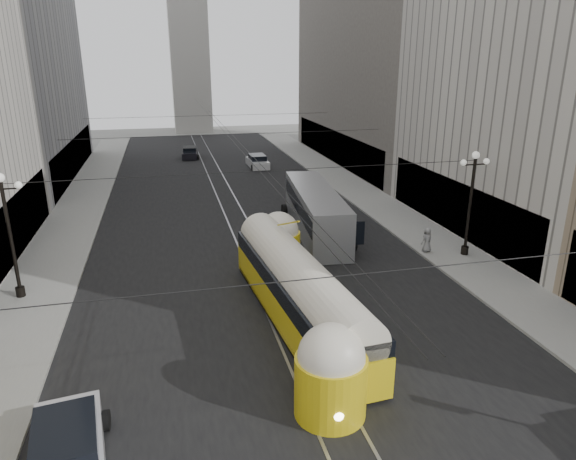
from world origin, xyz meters
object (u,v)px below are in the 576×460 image
city_bus (316,209)px  sedan_silver (67,452)px  streetcar (298,289)px  pedestrian_sidewalk_right (427,240)px

city_bus → sedan_silver: city_bus is taller
streetcar → pedestrian_sidewalk_right: size_ratio=9.93×
streetcar → city_bus: 12.91m
sedan_silver → pedestrian_sidewalk_right: bearing=36.2°
streetcar → sedan_silver: bearing=-140.7°
streetcar → city_bus: size_ratio=1.26×
pedestrian_sidewalk_right → streetcar: bearing=15.5°
city_bus → sedan_silver: bearing=-124.4°
streetcar → pedestrian_sidewalk_right: (10.00, 6.55, -0.74)m
streetcar → city_bus: bearing=70.0°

